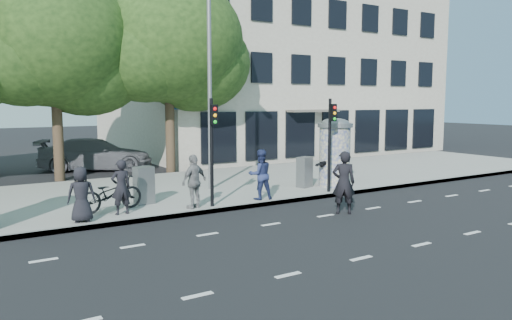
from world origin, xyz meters
TOP-DOWN VIEW (x-y plane):
  - ground at (0.00, 0.00)m, footprint 120.00×120.00m
  - sidewalk at (0.00, 7.50)m, footprint 40.00×8.00m
  - curb at (0.00, 3.55)m, footprint 40.00×0.10m
  - lane_dash_near at (0.00, -2.20)m, footprint 32.00×0.12m
  - lane_dash_far at (0.00, 1.40)m, footprint 32.00×0.12m
  - ad_column_right at (5.20, 4.70)m, footprint 1.36×1.36m
  - traffic_pole_near at (-0.60, 3.79)m, footprint 0.22×0.31m
  - traffic_pole_far at (4.20, 3.79)m, footprint 0.22×0.31m
  - street_lamp at (0.80, 6.63)m, footprint 0.25×0.93m
  - tree_near_left at (-3.50, 12.70)m, footprint 6.80×6.80m
  - tree_center at (1.50, 12.30)m, footprint 7.00×7.00m
  - building at (12.00, 19.99)m, footprint 20.30×15.85m
  - ped_a at (-4.58, 3.92)m, footprint 0.83×0.63m
  - ped_b at (-3.37, 4.27)m, footprint 0.62×0.43m
  - ped_c at (1.29, 3.97)m, footprint 0.94×0.80m
  - ped_e at (-1.20, 3.88)m, footprint 1.12×0.87m
  - ped_f at (4.98, 4.71)m, footprint 1.61×1.00m
  - man_road at (2.66, 1.35)m, footprint 0.85×0.78m
  - bicycle at (-3.51, 4.86)m, footprint 1.09×2.12m
  - cabinet_left at (-2.30, 5.35)m, footprint 0.64×0.50m
  - cabinet_right at (4.02, 5.07)m, footprint 0.66×0.56m
  - car_right at (-1.29, 15.21)m, footprint 4.18×5.91m

SIDE VIEW (x-z plane):
  - ground at x=0.00m, z-range 0.00..0.00m
  - lane_dash_near at x=0.00m, z-range 0.00..0.01m
  - lane_dash_far at x=0.00m, z-range 0.00..0.01m
  - sidewalk at x=0.00m, z-range 0.00..0.15m
  - curb at x=0.00m, z-range -0.01..0.15m
  - bicycle at x=-3.51m, z-range 0.15..1.21m
  - cabinet_right at x=4.02m, z-range 0.15..1.32m
  - cabinet_left at x=-2.30m, z-range 0.15..1.37m
  - car_right at x=-1.29m, z-range 0.00..1.59m
  - ped_a at x=-4.58m, z-range 0.15..1.70m
  - ped_b at x=-3.37m, z-range 0.15..1.77m
  - ped_f at x=4.98m, z-range 0.15..1.78m
  - man_road at x=2.66m, z-range 0.00..1.95m
  - ped_e at x=-1.20m, z-range 0.15..1.83m
  - ped_c at x=1.29m, z-range 0.15..1.85m
  - ad_column_right at x=5.20m, z-range 0.21..2.86m
  - traffic_pole_near at x=-0.60m, z-range 0.53..3.93m
  - traffic_pole_far at x=4.20m, z-range 0.53..3.93m
  - street_lamp at x=0.80m, z-range 0.79..8.79m
  - building at x=12.00m, z-range -0.01..11.99m
  - tree_near_left at x=-3.50m, z-range 1.58..10.55m
  - tree_center at x=1.50m, z-range 1.66..10.96m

